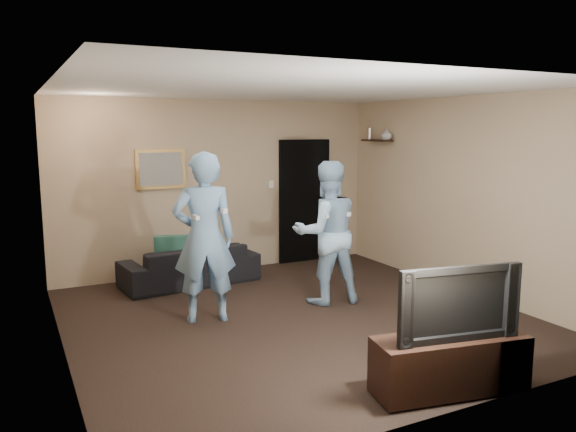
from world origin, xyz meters
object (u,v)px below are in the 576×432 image
tv_console (450,364)px  sofa (190,265)px  television (453,301)px  wii_player_left (204,238)px  wii_player_right (327,233)px

tv_console → sofa: bearing=113.2°
tv_console → television: bearing=10.5°
television → sofa: bearing=113.2°
tv_console → wii_player_left: 2.98m
television → wii_player_left: (-1.23, 2.62, 0.17)m
tv_console → wii_player_left: wii_player_left is taller
tv_console → wii_player_left: size_ratio=0.67×
wii_player_right → wii_player_left: bearing=179.3°
sofa → wii_player_right: 2.13m
tv_console → television: size_ratio=1.20×
sofa → tv_console: bearing=96.6°
tv_console → television: television is taller
television → wii_player_left: 2.90m
tv_console → wii_player_right: (0.35, 2.60, 0.64)m
wii_player_left → television: bearing=-64.8°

